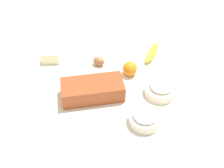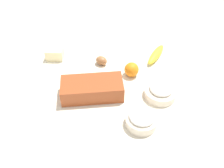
% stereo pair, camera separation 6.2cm
% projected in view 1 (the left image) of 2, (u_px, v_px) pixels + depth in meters
% --- Properties ---
extents(ground_plane, '(2.40, 2.40, 0.02)m').
position_uv_depth(ground_plane, '(112.00, 92.00, 1.21)').
color(ground_plane, silver).
extents(loaf_pan, '(0.28, 0.14, 0.08)m').
position_uv_depth(loaf_pan, '(93.00, 89.00, 1.15)').
color(loaf_pan, '#9E4723').
rests_on(loaf_pan, ground_plane).
extents(flour_bowl, '(0.15, 0.15, 0.07)m').
position_uv_depth(flour_bowl, '(161.00, 89.00, 1.17)').
color(flour_bowl, silver).
rests_on(flour_bowl, ground_plane).
extents(sugar_bowl, '(0.13, 0.13, 0.07)m').
position_uv_depth(sugar_bowl, '(145.00, 117.00, 1.05)').
color(sugar_bowl, silver).
rests_on(sugar_bowl, ground_plane).
extents(banana, '(0.15, 0.18, 0.04)m').
position_uv_depth(banana, '(152.00, 53.00, 1.39)').
color(banana, yellow).
rests_on(banana, ground_plane).
extents(orange_fruit, '(0.07, 0.07, 0.07)m').
position_uv_depth(orange_fruit, '(130.00, 69.00, 1.26)').
color(orange_fruit, orange).
rests_on(orange_fruit, ground_plane).
extents(butter_block, '(0.10, 0.08, 0.06)m').
position_uv_depth(butter_block, '(51.00, 56.00, 1.35)').
color(butter_block, '#F4EDB2').
rests_on(butter_block, ground_plane).
extents(egg_near_butter, '(0.08, 0.08, 0.05)m').
position_uv_depth(egg_near_butter, '(99.00, 61.00, 1.33)').
color(egg_near_butter, '#9B683F').
rests_on(egg_near_butter, ground_plane).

